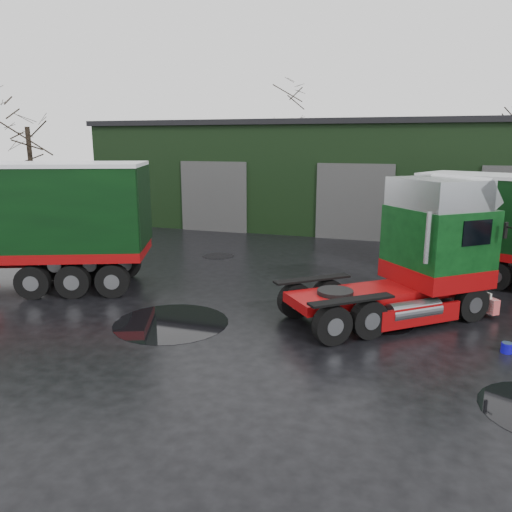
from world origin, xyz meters
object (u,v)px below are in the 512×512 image
Objects in this scene: hero_tractor at (386,251)px; wash_bucket at (507,348)px; tree_left at (30,156)px; tree_back_b at (489,159)px; tree_back_a at (287,145)px; warehouse at (368,173)px.

wash_bucket is (3.16, -1.48, -1.94)m from hero_tractor.
tree_back_b is at bearing 33.69° from tree_left.
tree_left is 0.89× the size of tree_back_a.
tree_left is at bearing -121.43° from tree_back_a.
tree_left is (-19.00, -8.00, 1.09)m from warehouse.
tree_back_a is 16.03m from tree_back_b.
tree_back_a is (11.00, 18.00, 0.50)m from tree_left.
tree_back_b is (8.00, 10.00, 0.59)m from warehouse.
tree_back_a is at bearing 128.66° from warehouse.
tree_back_b reaches higher than warehouse.
hero_tractor is at bearing -101.12° from tree_back_b.
tree_back_b reaches higher than hero_tractor.
hero_tractor is 0.70× the size of tree_back_a.
wash_bucket is 0.04× the size of tree_back_b.
wash_bucket is at bearing -65.12° from tree_back_a.
tree_left is 21.10m from tree_back_a.
wash_bucket is at bearing -94.54° from tree_back_b.
hero_tractor is 23.81m from tree_left.
tree_back_a reaches higher than warehouse.
hero_tractor is 0.78× the size of tree_left.
warehouse reaches higher than wash_bucket.
warehouse is 12.90m from tree_back_a.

